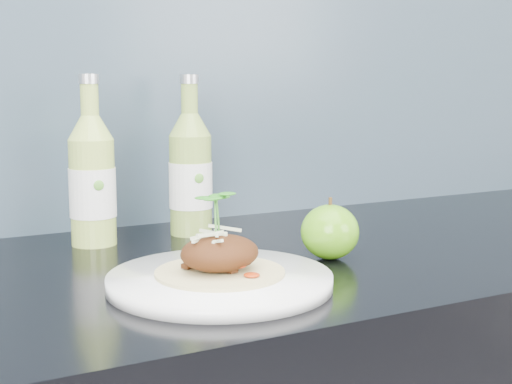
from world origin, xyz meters
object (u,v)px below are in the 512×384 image
at_px(dinner_plate, 220,280).
at_px(cider_bottle_left, 92,181).
at_px(cider_bottle_right, 191,174).
at_px(green_apple, 330,232).

distance_m(dinner_plate, cider_bottle_left, 0.31).
bearing_deg(cider_bottle_right, cider_bottle_left, 161.61).
height_order(green_apple, cider_bottle_right, cider_bottle_right).
relative_size(cider_bottle_left, cider_bottle_right, 1.00).
distance_m(green_apple, cider_bottle_left, 0.36).
bearing_deg(green_apple, dinner_plate, -164.33).
bearing_deg(cider_bottle_left, green_apple, -50.18).
xyz_separation_m(cider_bottle_left, cider_bottle_right, (0.16, 0.00, 0.00)).
height_order(cider_bottle_left, cider_bottle_right, same).
bearing_deg(dinner_plate, green_apple, 15.67).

